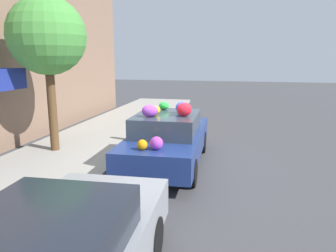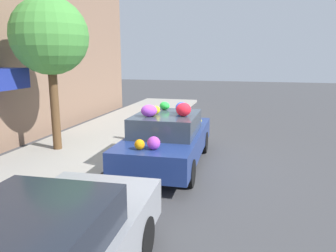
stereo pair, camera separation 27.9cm
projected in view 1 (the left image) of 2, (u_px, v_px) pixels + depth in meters
ground_plane at (163, 164)px, 8.54m from camera, size 60.00×60.00×0.00m
sidewalk_curb at (68, 155)px, 9.09m from camera, size 24.00×3.20×0.14m
street_tree at (47, 37)px, 8.74m from camera, size 2.09×2.09×4.21m
fire_hydrant at (130, 129)px, 10.41m from camera, size 0.20×0.20×0.70m
art_car at (168, 138)px, 8.32m from camera, size 4.31×1.83×1.69m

